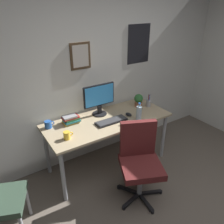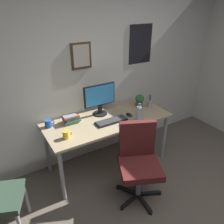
% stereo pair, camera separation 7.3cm
% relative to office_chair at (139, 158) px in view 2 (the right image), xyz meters
% --- Properties ---
extents(wall_back, '(4.40, 0.10, 2.60)m').
position_rel_office_chair_xyz_m(wall_back, '(0.14, 1.09, 0.77)').
color(wall_back, silver).
rests_on(wall_back, ground_plane).
extents(desk, '(1.70, 0.70, 0.75)m').
position_rel_office_chair_xyz_m(desk, '(-0.02, 0.66, 0.14)').
color(desk, tan).
rests_on(desk, ground_plane).
extents(office_chair, '(0.61, 0.61, 0.95)m').
position_rel_office_chair_xyz_m(office_chair, '(0.00, 0.00, 0.00)').
color(office_chair, '#591E1E').
rests_on(office_chair, ground_plane).
extents(monitor, '(0.46, 0.20, 0.43)m').
position_rel_office_chair_xyz_m(monitor, '(-0.04, 0.85, 0.46)').
color(monitor, black).
rests_on(monitor, desk).
extents(keyboard, '(0.43, 0.15, 0.03)m').
position_rel_office_chair_xyz_m(keyboard, '(-0.03, 0.57, 0.23)').
color(keyboard, black).
rests_on(keyboard, desk).
extents(computer_mouse, '(0.06, 0.11, 0.04)m').
position_rel_office_chair_xyz_m(computer_mouse, '(0.27, 0.59, 0.24)').
color(computer_mouse, black).
rests_on(computer_mouse, desk).
extents(water_bottle, '(0.07, 0.07, 0.25)m').
position_rel_office_chair_xyz_m(water_bottle, '(0.30, 0.41, 0.33)').
color(water_bottle, silver).
rests_on(water_bottle, desk).
extents(coffee_mug_near, '(0.12, 0.08, 0.09)m').
position_rel_office_chair_xyz_m(coffee_mug_near, '(-0.67, 0.51, 0.27)').
color(coffee_mug_near, yellow).
rests_on(coffee_mug_near, desk).
extents(coffee_mug_far, '(0.12, 0.09, 0.09)m').
position_rel_office_chair_xyz_m(coffee_mug_far, '(-0.76, 0.87, 0.27)').
color(coffee_mug_far, '#2659B2').
rests_on(coffee_mug_far, desk).
extents(potted_plant, '(0.13, 0.13, 0.19)m').
position_rel_office_chair_xyz_m(potted_plant, '(0.58, 0.76, 0.33)').
color(potted_plant, brown).
rests_on(potted_plant, desk).
extents(pen_cup, '(0.07, 0.07, 0.20)m').
position_rel_office_chair_xyz_m(pen_cup, '(0.71, 0.68, 0.28)').
color(pen_cup, '#9EA0A5').
rests_on(pen_cup, desk).
extents(book_stack_left, '(0.22, 0.16, 0.11)m').
position_rel_office_chair_xyz_m(book_stack_left, '(-0.48, 0.83, 0.28)').
color(book_stack_left, gold).
rests_on(book_stack_left, desk).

